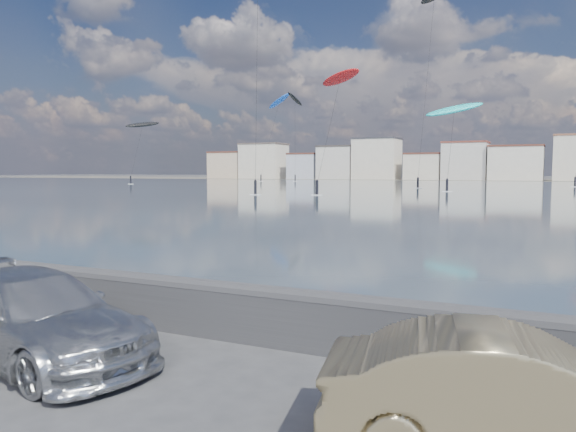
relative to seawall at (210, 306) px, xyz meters
The scene contains 12 objects.
ground 2.76m from the seawall, 90.00° to the right, with size 700.00×700.00×0.00m, color #333335.
bay_water 88.80m from the seawall, 90.00° to the left, with size 500.00×177.00×0.00m, color #364650.
far_shore_strip 197.30m from the seawall, 90.00° to the left, with size 500.00×60.00×0.00m, color #4C473D.
seawall is the anchor object (origin of this frame).
far_buildings 183.39m from the seawall, 89.59° to the left, with size 240.79×13.26×14.60m.
car_silver 3.00m from the seawall, 129.14° to the right, with size 2.00×4.93×1.43m, color #B8BBBF.
car_champagne 5.89m from the seawall, 22.91° to the right, with size 1.44×4.14×1.36m, color tan.
kitesurfer_0 161.75m from the seawall, 114.30° to the left, with size 6.01×11.87×26.74m.
kitesurfer_1 76.09m from the seawall, 108.51° to the left, with size 8.10×17.77×18.23m.
kitesurfer_11 130.27m from the seawall, 130.51° to the left, with size 5.00×11.93×15.50m.
kitesurfer_16 83.06m from the seawall, 96.22° to the left, with size 9.32×9.83×14.34m.
kitesurfer_17 164.13m from the seawall, 116.02° to the left, with size 8.92×15.82×26.70m.
Camera 1 is at (5.76, -5.94, 3.09)m, focal length 35.00 mm.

